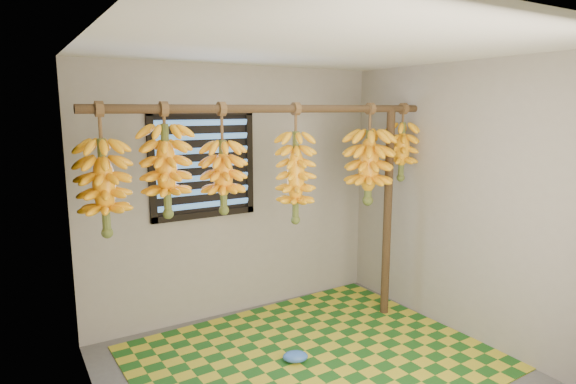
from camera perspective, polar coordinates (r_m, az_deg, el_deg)
floor at (r=3.85m, az=4.51°, el=-21.55°), size 3.00×3.00×0.01m
ceiling at (r=3.31m, az=5.10°, el=16.81°), size 3.00×3.00×0.01m
wall_back at (r=4.66m, az=-6.02°, el=-0.08°), size 3.00×0.01×2.40m
wall_left at (r=2.82m, az=-21.19°, el=-7.39°), size 0.01×3.00×2.40m
wall_right at (r=4.42m, az=20.88°, el=-1.25°), size 0.01×3.00×2.40m
window at (r=4.46m, az=-10.02°, el=3.26°), size 1.00×0.04×1.00m
hanging_pole at (r=3.88m, az=-1.15°, el=9.84°), size 3.00×0.06×0.06m
support_post at (r=4.70m, az=11.71°, el=-2.64°), size 0.08×0.08×2.00m
woven_mat at (r=4.14m, az=3.07°, el=-18.96°), size 2.81×2.29×0.01m
plastic_bag at (r=4.05m, az=0.87°, el=-18.92°), size 0.25×0.22×0.08m
banana_bunch_a at (r=3.46m, az=-20.95°, el=0.48°), size 0.34×0.34×0.90m
banana_bunch_b at (r=3.54m, az=-14.22°, el=2.46°), size 0.37×0.37×0.82m
banana_bunch_c at (r=3.70m, az=-7.70°, el=1.80°), size 0.34×0.34×0.84m
banana_bunch_d at (r=4.00m, az=0.90°, el=1.75°), size 0.31×0.31×1.00m
banana_bunch_e at (r=4.46m, az=9.54°, el=2.96°), size 0.40×0.40×0.91m
banana_bunch_f at (r=4.71m, az=13.32°, el=4.72°), size 0.30×0.30×0.72m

